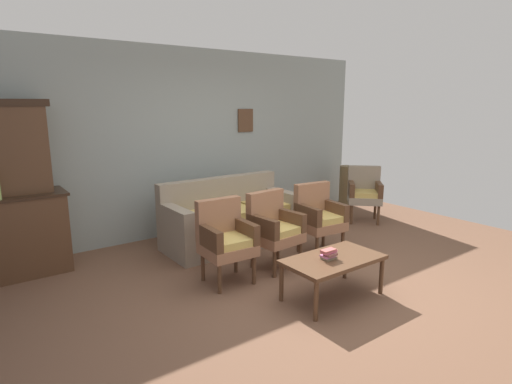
% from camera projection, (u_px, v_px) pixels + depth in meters
% --- Properties ---
extents(ground_plane, '(7.68, 7.68, 0.00)m').
position_uv_depth(ground_plane, '(316.00, 288.00, 4.36)').
color(ground_plane, brown).
extents(wall_back_with_decor, '(6.40, 0.09, 2.70)m').
position_uv_depth(wall_back_with_decor, '(194.00, 142.00, 6.15)').
color(wall_back_with_decor, '#939E99').
rests_on(wall_back_with_decor, ground).
extents(side_cabinet, '(1.16, 0.55, 0.93)m').
position_uv_depth(side_cabinet, '(13.00, 236.00, 4.59)').
color(side_cabinet, brown).
rests_on(side_cabinet, ground).
extents(cabinet_upper_hutch, '(0.99, 0.38, 1.03)m').
position_uv_depth(cabinet_upper_hutch, '(1.00, 147.00, 4.45)').
color(cabinet_upper_hutch, brown).
rests_on(cabinet_upper_hutch, side_cabinet).
extents(floral_couch, '(1.88, 0.82, 0.90)m').
position_uv_depth(floral_couch, '(231.00, 221.00, 5.69)').
color(floral_couch, gray).
rests_on(floral_couch, ground).
extents(armchair_row_middle, '(0.54, 0.51, 0.90)m').
position_uv_depth(armchair_row_middle, '(225.00, 237.00, 4.44)').
color(armchair_row_middle, '#9E6B4C').
rests_on(armchair_row_middle, ground).
extents(armchair_by_doorway, '(0.56, 0.53, 0.90)m').
position_uv_depth(armchair_by_doorway, '(274.00, 226.00, 4.84)').
color(armchair_by_doorway, '#9E6B4C').
rests_on(armchair_by_doorway, ground).
extents(armchair_near_couch_end, '(0.56, 0.54, 0.90)m').
position_uv_depth(armchair_near_couch_end, '(319.00, 215.00, 5.32)').
color(armchair_near_couch_end, '#9E6B4C').
rests_on(armchair_near_couch_end, ground).
extents(wingback_chair_by_fireplace, '(0.71, 0.71, 0.90)m').
position_uv_depth(wingback_chair_by_fireplace, '(364.00, 191.00, 6.78)').
color(wingback_chair_by_fireplace, gray).
rests_on(wingback_chair_by_fireplace, ground).
extents(coffee_table, '(1.00, 0.56, 0.42)m').
position_uv_depth(coffee_table, '(333.00, 262.00, 4.08)').
color(coffee_table, brown).
rests_on(coffee_table, ground).
extents(book_stack_on_table, '(0.17, 0.12, 0.11)m').
position_uv_depth(book_stack_on_table, '(329.00, 254.00, 4.02)').
color(book_stack_on_table, '#806E54').
rests_on(book_stack_on_table, coffee_table).
extents(floor_vase_by_wall, '(0.25, 0.25, 0.80)m').
position_uv_depth(floor_vase_by_wall, '(346.00, 187.00, 7.62)').
color(floor_vase_by_wall, brown).
rests_on(floor_vase_by_wall, ground).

